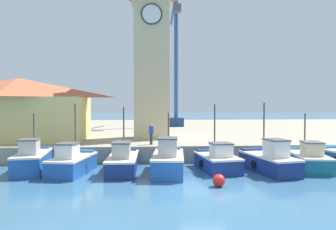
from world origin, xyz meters
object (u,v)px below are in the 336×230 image
at_px(fishing_boat_mid_left, 168,161).
at_px(port_crane_near, 176,73).
at_px(fishing_boat_center, 217,160).
at_px(fishing_boat_far_left, 32,160).
at_px(fishing_boat_left_inner, 123,161).
at_px(fishing_boat_left_outer, 72,163).
at_px(dock_worker_near_tower, 151,134).
at_px(fishing_boat_right_inner, 308,159).
at_px(clock_tower, 151,47).
at_px(fishing_boat_mid_right, 269,161).
at_px(mooring_buoy, 219,181).
at_px(warehouse_left, 18,109).

relative_size(fishing_boat_mid_left, port_crane_near, 0.28).
bearing_deg(fishing_boat_center, fishing_boat_mid_left, -166.24).
bearing_deg(fishing_boat_far_left, fishing_boat_center, -1.44).
bearing_deg(fishing_boat_center, fishing_boat_left_inner, -179.89).
xyz_separation_m(fishing_boat_left_outer, dock_worker_near_tower, (5.02, 4.47, 1.39)).
height_order(fishing_boat_right_inner, clock_tower, clock_tower).
bearing_deg(fishing_boat_mid_right, fishing_boat_mid_left, -179.89).
height_order(fishing_boat_far_left, port_crane_near, port_crane_near).
bearing_deg(mooring_buoy, fishing_boat_left_outer, 156.02).
distance_m(fishing_boat_far_left, clock_tower, 14.56).
bearing_deg(dock_worker_near_tower, port_crane_near, 79.38).
distance_m(fishing_boat_far_left, fishing_boat_left_inner, 5.80).
xyz_separation_m(fishing_boat_left_inner, fishing_boat_mid_left, (2.87, -0.80, 0.11)).
bearing_deg(fishing_boat_left_inner, warehouse_left, 140.37).
height_order(fishing_boat_center, dock_worker_near_tower, fishing_boat_center).
bearing_deg(port_crane_near, fishing_boat_right_inner, -74.88).
xyz_separation_m(fishing_boat_center, dock_worker_near_tower, (-4.27, 4.06, 1.43)).
relative_size(fishing_boat_mid_right, dock_worker_near_tower, 3.16).
relative_size(fishing_boat_center, fishing_boat_right_inner, 0.88).
xyz_separation_m(fishing_boat_center, fishing_boat_right_inner, (6.12, -0.02, 0.01)).
bearing_deg(fishing_boat_center, fishing_boat_right_inner, -0.20).
xyz_separation_m(fishing_boat_left_outer, mooring_buoy, (8.45, -3.76, -0.38)).
bearing_deg(mooring_buoy, fishing_boat_far_left, 158.07).
xyz_separation_m(fishing_boat_left_outer, fishing_boat_right_inner, (15.41, 0.39, -0.03)).
height_order(fishing_boat_right_inner, dock_worker_near_tower, fishing_boat_right_inner).
distance_m(fishing_boat_left_inner, fishing_boat_center, 6.17).
bearing_deg(warehouse_left, fishing_boat_left_outer, -52.50).
distance_m(fishing_boat_right_inner, dock_worker_near_tower, 11.25).
xyz_separation_m(fishing_boat_left_outer, fishing_boat_center, (9.29, 0.42, -0.05)).
bearing_deg(mooring_buoy, fishing_boat_mid_left, 126.06).
bearing_deg(fishing_boat_far_left, fishing_boat_mid_right, -4.14).
height_order(fishing_boat_mid_right, warehouse_left, warehouse_left).
xyz_separation_m(fishing_boat_far_left, fishing_boat_mid_left, (8.66, -1.11, 0.02)).
bearing_deg(mooring_buoy, fishing_boat_left_inner, 141.97).
xyz_separation_m(fishing_boat_left_inner, warehouse_left, (-9.43, 7.81, 3.29)).
bearing_deg(fishing_boat_left_outer, dock_worker_near_tower, 41.69).
relative_size(fishing_boat_mid_right, port_crane_near, 0.27).
bearing_deg(fishing_boat_mid_left, fishing_boat_left_outer, 176.27).
relative_size(fishing_boat_left_inner, fishing_boat_center, 1.20).
height_order(fishing_boat_mid_left, fishing_boat_center, fishing_boat_center).
bearing_deg(fishing_boat_far_left, fishing_boat_left_inner, -3.09).
relative_size(fishing_boat_center, dock_worker_near_tower, 2.72).
relative_size(fishing_boat_center, mooring_buoy, 6.61).
bearing_deg(clock_tower, fishing_boat_far_left, -132.17).
bearing_deg(fishing_boat_left_inner, fishing_boat_far_left, 176.91).
relative_size(clock_tower, dock_worker_near_tower, 10.70).
bearing_deg(fishing_boat_left_inner, clock_tower, 77.32).
relative_size(fishing_boat_right_inner, mooring_buoy, 7.50).
bearing_deg(fishing_boat_right_inner, fishing_boat_mid_right, -165.25).
height_order(fishing_boat_mid_left, fishing_boat_right_inner, fishing_boat_mid_left).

